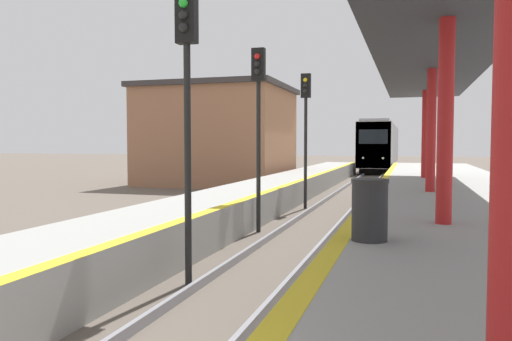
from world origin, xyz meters
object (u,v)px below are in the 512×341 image
at_px(signal_near, 187,83).
at_px(signal_far, 306,116).
at_px(trash_bin, 370,210).
at_px(train, 381,146).
at_px(signal_mid, 258,106).

bearing_deg(signal_near, signal_far, 90.42).
xyz_separation_m(signal_far, trash_bin, (3.18, -10.57, -2.09)).
height_order(signal_far, trash_bin, signal_far).
bearing_deg(trash_bin, signal_far, 106.76).
distance_m(signal_near, trash_bin, 3.74).
relative_size(signal_near, signal_far, 1.00).
bearing_deg(train, trash_bin, -87.13).
bearing_deg(signal_mid, train, 87.93).
xyz_separation_m(train, trash_bin, (2.10, -42.01, -0.81)).
relative_size(signal_near, trash_bin, 5.21).
height_order(signal_mid, trash_bin, signal_mid).
height_order(train, signal_near, signal_near).
height_order(signal_near, signal_far, same).
distance_m(signal_near, signal_mid, 5.33).
xyz_separation_m(train, signal_near, (-1.00, -42.07, 1.28)).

